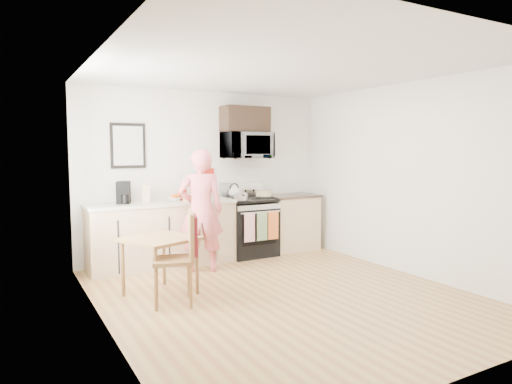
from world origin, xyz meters
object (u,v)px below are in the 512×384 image
range (250,228)px  chair (186,245)px  person (201,211)px  dining_table (160,244)px  cake (264,194)px  microwave (246,146)px

range → chair: range is taller
person → chair: size_ratio=1.69×
dining_table → cake: cake is taller
dining_table → chair: size_ratio=0.81×
chair → dining_table: bearing=128.8°
range → chair: (-1.72, -1.70, 0.22)m
dining_table → person: bearing=42.6°
person → chair: 1.36m
microwave → dining_table: 2.61m
dining_table → chair: 0.45m
microwave → cake: bearing=-25.8°
range → microwave: 1.33m
dining_table → chair: chair is taller
person → chair: person is taller
person → range: bearing=-133.6°
person → cake: bearing=-138.8°
person → dining_table: size_ratio=2.09×
dining_table → range: bearing=34.3°
person → chair: (-0.66, -1.17, -0.20)m
microwave → chair: (-1.72, -1.80, -1.11)m
microwave → person: bearing=-149.2°
chair → cake: size_ratio=3.30×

